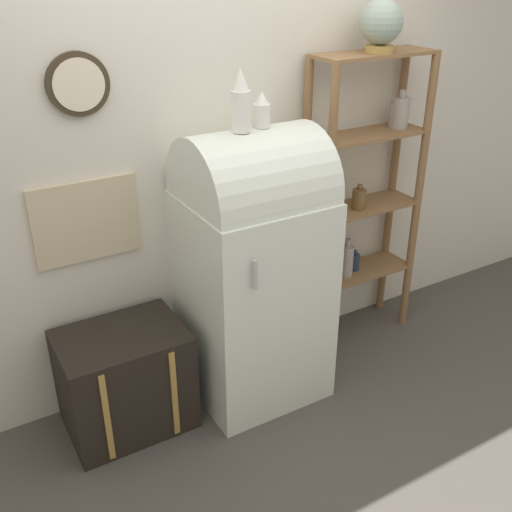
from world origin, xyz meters
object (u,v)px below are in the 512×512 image
Objects in this scene: vase_center at (262,111)px; globe at (381,24)px; refrigerator at (253,264)px; suitcase_trunk at (125,380)px; vase_left at (241,102)px.

globe is at bearing 8.49° from vase_center.
refrigerator is 2.40× the size of suitcase_trunk.
vase_center reaches higher than suitcase_trunk.
suitcase_trunk is 1.56m from vase_left.
refrigerator is at bearing -170.93° from vase_center.
vase_center is at bearing 9.07° from refrigerator.
refrigerator is 0.82m from vase_center.
vase_left reaches higher than refrigerator.
vase_left is 1.71× the size of vase_center.
vase_center is at bearing 9.22° from vase_left.
suitcase_trunk is 2.34× the size of globe.
suitcase_trunk is at bearing 174.35° from vase_left.
globe is at bearing 8.59° from vase_left.
globe reaches higher than vase_left.
globe reaches higher than vase_center.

